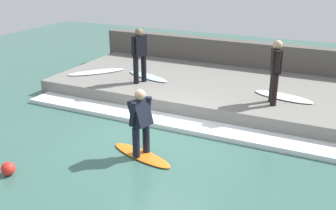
{
  "coord_description": "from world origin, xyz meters",
  "views": [
    {
      "loc": [
        -7.72,
        -3.98,
        4.25
      ],
      "look_at": [
        0.64,
        0.0,
        0.7
      ],
      "focal_mm": 42.0,
      "sensor_mm": 36.0,
      "label": 1
    }
  ],
  "objects_px": {
    "surfer_riding": "(141,119)",
    "marker_buoy": "(8,169)",
    "surfboard_waiting_near": "(148,76)",
    "surfboard_riding": "(142,155)",
    "surfer_waiting_near": "(139,53)",
    "surfboard_waiting_far": "(283,97)",
    "surfer_waiting_far": "(275,69)",
    "surfboard_spare": "(96,72)"
  },
  "relations": [
    {
      "from": "surfer_riding",
      "to": "marker_buoy",
      "type": "distance_m",
      "value": 2.91
    },
    {
      "from": "surfer_riding",
      "to": "surfboard_waiting_near",
      "type": "relative_size",
      "value": 0.85
    },
    {
      "from": "surfboard_riding",
      "to": "surfboard_waiting_near",
      "type": "height_order",
      "value": "surfboard_waiting_near"
    },
    {
      "from": "surfer_riding",
      "to": "marker_buoy",
      "type": "height_order",
      "value": "surfer_riding"
    },
    {
      "from": "surfer_waiting_near",
      "to": "surfboard_waiting_far",
      "type": "relative_size",
      "value": 0.95
    },
    {
      "from": "surfer_waiting_near",
      "to": "surfer_waiting_far",
      "type": "distance_m",
      "value": 4.17
    },
    {
      "from": "surfer_riding",
      "to": "surfboard_waiting_near",
      "type": "bearing_deg",
      "value": 26.3
    },
    {
      "from": "marker_buoy",
      "to": "surfer_riding",
      "type": "bearing_deg",
      "value": -47.96
    },
    {
      "from": "surfer_waiting_far",
      "to": "surfboard_spare",
      "type": "relative_size",
      "value": 0.96
    },
    {
      "from": "surfboard_riding",
      "to": "surfer_waiting_far",
      "type": "relative_size",
      "value": 1.02
    },
    {
      "from": "surfer_waiting_far",
      "to": "surfer_riding",
      "type": "bearing_deg",
      "value": 147.49
    },
    {
      "from": "surfboard_riding",
      "to": "surfboard_waiting_near",
      "type": "relative_size",
      "value": 0.98
    },
    {
      "from": "surfer_riding",
      "to": "surfer_waiting_far",
      "type": "xyz_separation_m",
      "value": [
        3.41,
        -2.18,
        0.53
      ]
    },
    {
      "from": "surfboard_waiting_near",
      "to": "surfer_waiting_near",
      "type": "bearing_deg",
      "value": -176.2
    },
    {
      "from": "surfer_waiting_near",
      "to": "surfboard_spare",
      "type": "relative_size",
      "value": 0.95
    },
    {
      "from": "surfboard_riding",
      "to": "surfboard_waiting_far",
      "type": "height_order",
      "value": "surfboard_waiting_far"
    },
    {
      "from": "marker_buoy",
      "to": "surfboard_waiting_far",
      "type": "bearing_deg",
      "value": -37.12
    },
    {
      "from": "surfboard_spare",
      "to": "surfboard_waiting_near",
      "type": "bearing_deg",
      "value": -81.24
    },
    {
      "from": "surfer_waiting_near",
      "to": "surfboard_spare",
      "type": "distance_m",
      "value": 2.13
    },
    {
      "from": "surfer_waiting_near",
      "to": "marker_buoy",
      "type": "xyz_separation_m",
      "value": [
        -5.4,
        0.1,
        -1.29
      ]
    },
    {
      "from": "surfer_riding",
      "to": "surfer_waiting_near",
      "type": "relative_size",
      "value": 0.89
    },
    {
      "from": "surfer_waiting_near",
      "to": "surfboard_waiting_far",
      "type": "distance_m",
      "value": 4.49
    },
    {
      "from": "surfboard_riding",
      "to": "surfer_waiting_far",
      "type": "bearing_deg",
      "value": -32.51
    },
    {
      "from": "surfboard_spare",
      "to": "surfboard_riding",
      "type": "bearing_deg",
      "value": -134.52
    },
    {
      "from": "marker_buoy",
      "to": "surfer_waiting_far",
      "type": "bearing_deg",
      "value": -38.83
    },
    {
      "from": "surfboard_waiting_near",
      "to": "surfer_waiting_far",
      "type": "xyz_separation_m",
      "value": [
        -0.69,
        -4.21,
        0.94
      ]
    },
    {
      "from": "surfer_waiting_near",
      "to": "surfboard_waiting_far",
      "type": "xyz_separation_m",
      "value": [
        0.49,
        -4.36,
        -0.93
      ]
    },
    {
      "from": "surfer_waiting_far",
      "to": "marker_buoy",
      "type": "bearing_deg",
      "value": 141.17
    },
    {
      "from": "surfboard_waiting_far",
      "to": "surfer_riding",
      "type": "bearing_deg",
      "value": 149.4
    },
    {
      "from": "surfboard_waiting_far",
      "to": "marker_buoy",
      "type": "xyz_separation_m",
      "value": [
        -5.89,
        4.46,
        -0.35
      ]
    },
    {
      "from": "surfer_waiting_near",
      "to": "surfboard_waiting_far",
      "type": "height_order",
      "value": "surfer_waiting_near"
    },
    {
      "from": "surfboard_riding",
      "to": "marker_buoy",
      "type": "height_order",
      "value": "marker_buoy"
    },
    {
      "from": "surfboard_waiting_near",
      "to": "marker_buoy",
      "type": "bearing_deg",
      "value": 179.47
    },
    {
      "from": "surfer_waiting_far",
      "to": "surfboard_waiting_far",
      "type": "bearing_deg",
      "value": -18.16
    },
    {
      "from": "surfer_waiting_far",
      "to": "surfboard_waiting_far",
      "type": "height_order",
      "value": "surfer_waiting_far"
    },
    {
      "from": "surfboard_riding",
      "to": "surfer_waiting_near",
      "type": "bearing_deg",
      "value": 29.52
    },
    {
      "from": "surfer_waiting_near",
      "to": "surfboard_waiting_near",
      "type": "relative_size",
      "value": 0.95
    },
    {
      "from": "surfboard_riding",
      "to": "surfboard_waiting_near",
      "type": "distance_m",
      "value": 4.61
    },
    {
      "from": "surfer_waiting_near",
      "to": "surfboard_spare",
      "type": "bearing_deg",
      "value": 80.86
    },
    {
      "from": "surfer_waiting_near",
      "to": "marker_buoy",
      "type": "relative_size",
      "value": 5.92
    },
    {
      "from": "surfer_riding",
      "to": "surfboard_waiting_far",
      "type": "distance_m",
      "value": 4.67
    },
    {
      "from": "surfboard_riding",
      "to": "surfboard_spare",
      "type": "height_order",
      "value": "surfboard_spare"
    }
  ]
}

